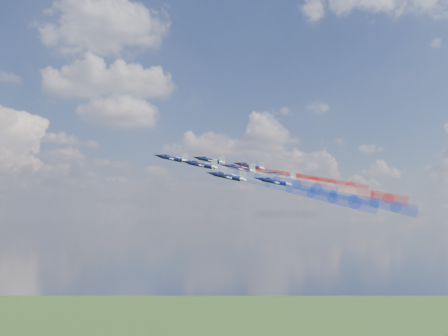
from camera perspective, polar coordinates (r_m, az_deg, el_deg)
name	(u,v)px	position (r m, az deg, el deg)	size (l,w,h in m)	color
jet_lead	(172,159)	(185.54, -5.50, 1.00)	(10.07, 12.59, 3.36)	black
trail_lead	(242,173)	(181.17, 1.94, -0.53)	(4.20, 38.24, 4.20)	white
jet_inner_left	(201,165)	(173.25, -2.45, 0.33)	(10.07, 12.59, 3.36)	black
trail_inner_left	(277,180)	(170.35, 5.57, -1.32)	(4.20, 38.24, 4.20)	blue
jet_inner_right	(210,160)	(195.94, -1.51, 0.82)	(10.07, 12.59, 3.36)	black
trail_inner_right	(277,174)	(193.18, 5.57, -0.62)	(4.20, 38.24, 4.20)	red
jet_outer_left	(228,177)	(159.63, 0.42, -0.93)	(10.07, 12.59, 3.36)	black
trail_outer_left	(311,194)	(158.19, 9.14, -2.71)	(4.20, 38.24, 4.20)	blue
jet_center_third	(239,169)	(182.46, 1.63, -0.06)	(10.07, 12.59, 3.36)	black
trail_center_third	(312,183)	(181.22, 9.25, -1.61)	(4.20, 38.24, 4.20)	white
jet_outer_right	(250,166)	(202.76, 2.77, 0.19)	(10.07, 12.59, 3.36)	black
trail_outer_right	(315,179)	(201.81, 9.62, -1.20)	(4.20, 38.24, 4.20)	red
jet_rear_left	(275,182)	(170.11, 5.36, -1.46)	(10.07, 12.59, 3.36)	black
trail_rear_left	(353,198)	(170.68, 13.51, -3.10)	(4.20, 38.24, 4.20)	blue
jet_rear_right	(281,176)	(190.59, 5.99, -0.82)	(10.07, 12.59, 3.36)	black
trail_rear_right	(351,190)	(191.17, 13.25, -2.29)	(4.20, 38.24, 4.20)	red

